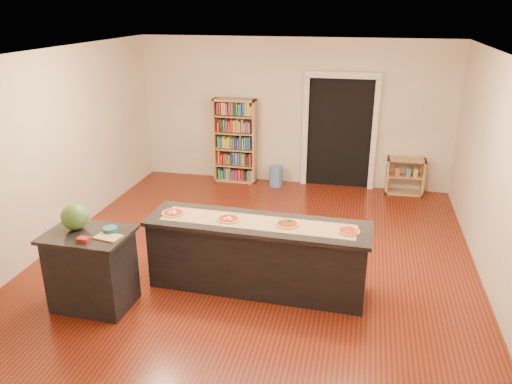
% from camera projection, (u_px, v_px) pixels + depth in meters
% --- Properties ---
extents(room, '(6.00, 7.00, 2.80)m').
position_uv_depth(room, '(253.00, 168.00, 6.38)').
color(room, beige).
rests_on(room, ground).
extents(doorway, '(1.40, 0.09, 2.21)m').
position_uv_depth(doorway, '(340.00, 126.00, 9.42)').
color(doorway, black).
rests_on(doorway, room).
extents(kitchen_island, '(2.73, 0.74, 0.90)m').
position_uv_depth(kitchen_island, '(257.00, 255.00, 6.18)').
color(kitchen_island, black).
rests_on(kitchen_island, ground).
extents(side_counter, '(0.95, 0.70, 0.94)m').
position_uv_depth(side_counter, '(92.00, 269.00, 5.81)').
color(side_counter, black).
rests_on(side_counter, ground).
extents(bookshelf, '(0.83, 0.30, 1.66)m').
position_uv_depth(bookshelf, '(235.00, 141.00, 9.82)').
color(bookshelf, tan).
rests_on(bookshelf, ground).
extents(low_shelf, '(0.69, 0.30, 0.69)m').
position_uv_depth(low_shelf, '(405.00, 176.00, 9.32)').
color(low_shelf, tan).
rests_on(low_shelf, ground).
extents(waste_bin, '(0.27, 0.27, 0.40)m').
position_uv_depth(waste_bin, '(276.00, 176.00, 9.78)').
color(waste_bin, '#5076B4').
rests_on(waste_bin, ground).
extents(kraft_paper, '(2.38, 0.50, 0.00)m').
position_uv_depth(kraft_paper, '(257.00, 222.00, 6.01)').
color(kraft_paper, '#A48254').
rests_on(kraft_paper, kitchen_island).
extents(watermelon, '(0.31, 0.31, 0.31)m').
position_uv_depth(watermelon, '(75.00, 217.00, 5.69)').
color(watermelon, '#144214').
rests_on(watermelon, side_counter).
extents(cutting_board, '(0.31, 0.23, 0.02)m').
position_uv_depth(cutting_board, '(108.00, 237.00, 5.53)').
color(cutting_board, tan).
rests_on(cutting_board, side_counter).
extents(package_red, '(0.13, 0.10, 0.05)m').
position_uv_depth(package_red, '(84.00, 240.00, 5.43)').
color(package_red, maroon).
rests_on(package_red, side_counter).
extents(package_teal, '(0.16, 0.16, 0.06)m').
position_uv_depth(package_teal, '(110.00, 230.00, 5.64)').
color(package_teal, '#195966').
rests_on(package_teal, side_counter).
extents(pizza_a, '(0.31, 0.31, 0.02)m').
position_uv_depth(pizza_a, '(173.00, 213.00, 6.26)').
color(pizza_a, '#B27E44').
rests_on(pizza_a, kitchen_island).
extents(pizza_b, '(0.29, 0.29, 0.02)m').
position_uv_depth(pizza_b, '(228.00, 219.00, 6.08)').
color(pizza_b, '#B27E44').
rests_on(pizza_b, kitchen_island).
extents(pizza_c, '(0.29, 0.29, 0.02)m').
position_uv_depth(pizza_c, '(287.00, 224.00, 5.94)').
color(pizza_c, '#B27E44').
rests_on(pizza_c, kitchen_island).
extents(pizza_d, '(0.26, 0.26, 0.02)m').
position_uv_depth(pizza_d, '(349.00, 231.00, 5.75)').
color(pizza_d, '#B27E44').
rests_on(pizza_d, kitchen_island).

